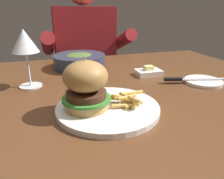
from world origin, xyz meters
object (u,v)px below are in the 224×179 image
(diner_person, at_px, (86,74))
(burger_sandwich, at_px, (86,85))
(soup_bowl, at_px, (80,61))
(butter_dish, at_px, (148,72))
(table_knife, at_px, (189,79))
(bread_plate, at_px, (203,81))
(main_plate, at_px, (108,108))
(wine_glass, at_px, (25,43))

(diner_person, bearing_deg, burger_sandwich, -99.76)
(soup_bowl, bearing_deg, butter_dish, -38.00)
(burger_sandwich, xyz_separation_m, butter_dish, (0.28, 0.24, -0.06))
(burger_sandwich, height_order, table_knife, burger_sandwich)
(table_knife, height_order, diner_person, diner_person)
(soup_bowl, bearing_deg, burger_sandwich, -96.63)
(bread_plate, bearing_deg, main_plate, -163.91)
(main_plate, distance_m, table_knife, 0.34)
(main_plate, xyz_separation_m, wine_glass, (-0.19, 0.24, 0.13))
(main_plate, height_order, diner_person, diner_person)
(main_plate, distance_m, bread_plate, 0.39)
(main_plate, xyz_separation_m, bread_plate, (0.37, 0.11, -0.00))
(wine_glass, relative_size, soup_bowl, 0.85)
(main_plate, height_order, table_knife, table_knife)
(soup_bowl, distance_m, diner_person, 0.52)
(burger_sandwich, relative_size, soup_bowl, 0.61)
(butter_dish, height_order, soup_bowl, soup_bowl)
(burger_sandwich, height_order, soup_bowl, burger_sandwich)
(burger_sandwich, height_order, bread_plate, burger_sandwich)
(table_knife, bearing_deg, butter_dish, 127.28)
(burger_sandwich, distance_m, soup_bowl, 0.42)
(wine_glass, bearing_deg, main_plate, -51.09)
(wine_glass, bearing_deg, burger_sandwich, -59.12)
(wine_glass, distance_m, diner_person, 0.78)
(bread_plate, distance_m, table_knife, 0.05)
(table_knife, xyz_separation_m, butter_dish, (-0.09, 0.12, -0.00))
(wine_glass, distance_m, soup_bowl, 0.29)
(table_knife, bearing_deg, bread_plate, -14.02)
(bread_plate, height_order, soup_bowl, soup_bowl)
(burger_sandwich, bearing_deg, bread_plate, 13.69)
(bread_plate, bearing_deg, burger_sandwich, -166.31)
(burger_sandwich, relative_size, butter_dish, 1.39)
(butter_dish, relative_size, diner_person, 0.08)
(wine_glass, distance_m, table_knife, 0.55)
(main_plate, height_order, butter_dish, butter_dish)
(burger_sandwich, height_order, wine_glass, wine_glass)
(main_plate, height_order, bread_plate, main_plate)
(main_plate, bearing_deg, burger_sandwich, 175.85)
(wine_glass, height_order, diner_person, diner_person)
(burger_sandwich, bearing_deg, butter_dish, 40.24)
(wine_glass, distance_m, bread_plate, 0.60)
(table_knife, bearing_deg, diner_person, 106.20)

